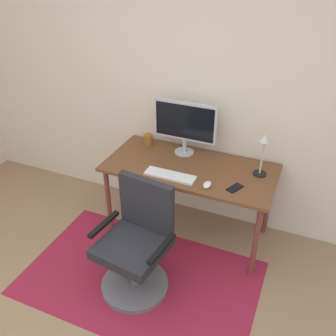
% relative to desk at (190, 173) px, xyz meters
% --- Properties ---
extents(wall_back, '(6.00, 0.10, 2.60)m').
position_rel_desk_xyz_m(wall_back, '(-0.08, 0.42, 0.63)').
color(wall_back, beige).
rests_on(wall_back, ground).
extents(area_rug, '(1.91, 1.18, 0.01)m').
position_rel_desk_xyz_m(area_rug, '(-0.16, -0.70, -0.67)').
color(area_rug, maroon).
rests_on(area_rug, ground).
extents(desk, '(1.48, 0.70, 0.74)m').
position_rel_desk_xyz_m(desk, '(0.00, 0.00, 0.00)').
color(desk, brown).
rests_on(desk, ground).
extents(monitor, '(0.58, 0.18, 0.49)m').
position_rel_desk_xyz_m(monitor, '(-0.13, 0.21, 0.37)').
color(monitor, '#B2B2B7').
rests_on(monitor, desk).
extents(keyboard, '(0.43, 0.13, 0.02)m').
position_rel_desk_xyz_m(keyboard, '(-0.10, -0.22, 0.08)').
color(keyboard, white).
rests_on(keyboard, desk).
extents(computer_mouse, '(0.06, 0.10, 0.03)m').
position_rel_desk_xyz_m(computer_mouse, '(0.23, -0.24, 0.09)').
color(computer_mouse, white).
rests_on(computer_mouse, desk).
extents(coffee_cup, '(0.09, 0.09, 0.11)m').
position_rel_desk_xyz_m(coffee_cup, '(-0.51, 0.22, 0.12)').
color(coffee_cup, '#90591D').
rests_on(coffee_cup, desk).
extents(cell_phone, '(0.12, 0.16, 0.01)m').
position_rel_desk_xyz_m(cell_phone, '(0.44, -0.18, 0.08)').
color(cell_phone, black).
rests_on(cell_phone, desk).
extents(desk_lamp, '(0.11, 0.11, 0.37)m').
position_rel_desk_xyz_m(desk_lamp, '(0.58, 0.11, 0.32)').
color(desk_lamp, black).
rests_on(desk_lamp, desk).
extents(office_chair, '(0.60, 0.54, 0.93)m').
position_rel_desk_xyz_m(office_chair, '(-0.15, -0.75, -0.29)').
color(office_chair, slate).
rests_on(office_chair, ground).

